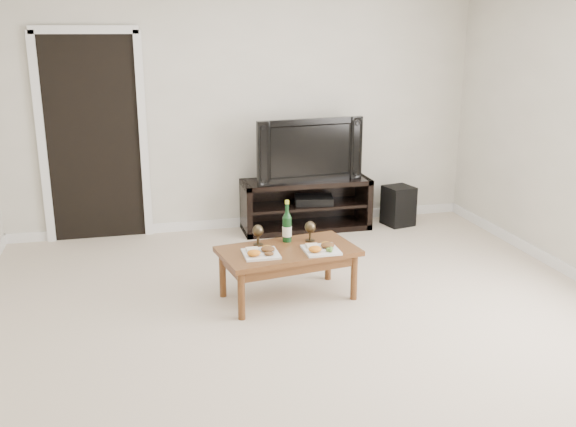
{
  "coord_description": "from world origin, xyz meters",
  "views": [
    {
      "loc": [
        -1.17,
        -3.92,
        2.11
      ],
      "look_at": [
        -0.02,
        0.79,
        0.7
      ],
      "focal_mm": 40.0,
      "sensor_mm": 36.0,
      "label": 1
    }
  ],
  "objects_px": {
    "television": "(306,149)",
    "subwoofer": "(398,206)",
    "media_console": "(306,205)",
    "coffee_table": "(288,273)"
  },
  "relations": [
    {
      "from": "coffee_table",
      "to": "television",
      "type": "bearing_deg",
      "value": 70.25
    },
    {
      "from": "coffee_table",
      "to": "media_console",
      "type": "bearing_deg",
      "value": 70.25
    },
    {
      "from": "subwoofer",
      "to": "coffee_table",
      "type": "height_order",
      "value": "subwoofer"
    },
    {
      "from": "television",
      "to": "subwoofer",
      "type": "distance_m",
      "value": 1.23
    },
    {
      "from": "media_console",
      "to": "subwoofer",
      "type": "bearing_deg",
      "value": -4.67
    },
    {
      "from": "media_console",
      "to": "television",
      "type": "distance_m",
      "value": 0.61
    },
    {
      "from": "media_console",
      "to": "television",
      "type": "xyz_separation_m",
      "value": [
        0.0,
        0.0,
        0.61
      ]
    },
    {
      "from": "subwoofer",
      "to": "media_console",
      "type": "bearing_deg",
      "value": 162.73
    },
    {
      "from": "media_console",
      "to": "coffee_table",
      "type": "xyz_separation_m",
      "value": [
        -0.63,
        -1.75,
        -0.07
      ]
    },
    {
      "from": "media_console",
      "to": "coffee_table",
      "type": "relative_size",
      "value": 1.28
    }
  ]
}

